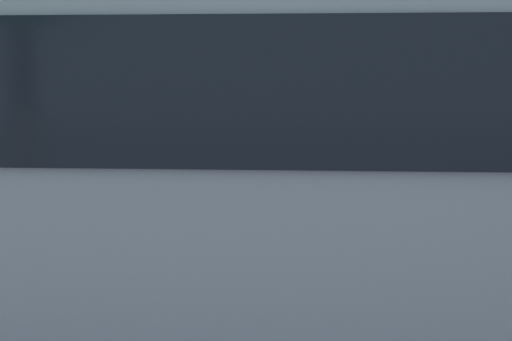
# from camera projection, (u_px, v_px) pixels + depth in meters

# --- Properties ---
(ground_plane) EXTENTS (80.00, 80.00, 0.00)m
(ground_plane) POSITION_uv_depth(u_px,v_px,m) (372.00, 246.00, 10.57)
(ground_plane) COLOR #38383D
(tour_bus) EXTENTS (10.68, 2.98, 3.25)m
(tour_bus) POSITION_uv_depth(u_px,v_px,m) (348.00, 181.00, 5.93)
(tour_bus) COLOR #B7BABF
(tour_bus) RESTS_ON ground_plane
(spectator_far_left) EXTENTS (0.58, 0.37, 1.69)m
(spectator_far_left) POSITION_uv_depth(u_px,v_px,m) (419.00, 199.00, 8.82)
(spectator_far_left) COLOR #473823
(spectator_far_left) RESTS_ON ground_plane
(spectator_left) EXTENTS (0.58, 0.38, 1.76)m
(spectator_left) POSITION_uv_depth(u_px,v_px,m) (326.00, 196.00, 8.70)
(spectator_left) COLOR #473823
(spectator_left) RESTS_ON ground_plane
(spectator_centre) EXTENTS (0.58, 0.34, 1.74)m
(spectator_centre) POSITION_uv_depth(u_px,v_px,m) (238.00, 198.00, 8.66)
(spectator_centre) COLOR black
(spectator_centre) RESTS_ON ground_plane
(stunt_motorcycle) EXTENTS (2.04, 0.67, 1.23)m
(stunt_motorcycle) POSITION_uv_depth(u_px,v_px,m) (121.00, 178.00, 13.28)
(stunt_motorcycle) COLOR black
(stunt_motorcycle) RESTS_ON ground_plane
(bay_line_b) EXTENTS (0.12, 3.77, 0.01)m
(bay_line_b) POSITION_uv_depth(u_px,v_px,m) (348.00, 226.00, 11.93)
(bay_line_b) COLOR white
(bay_line_b) RESTS_ON ground_plane
(bay_line_c) EXTENTS (0.13, 4.97, 0.01)m
(bay_line_c) POSITION_uv_depth(u_px,v_px,m) (178.00, 225.00, 12.01)
(bay_line_c) COLOR white
(bay_line_c) RESTS_ON ground_plane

